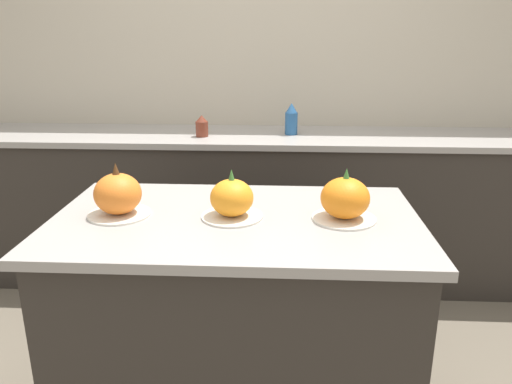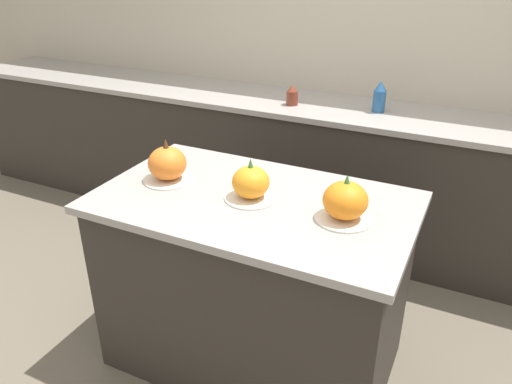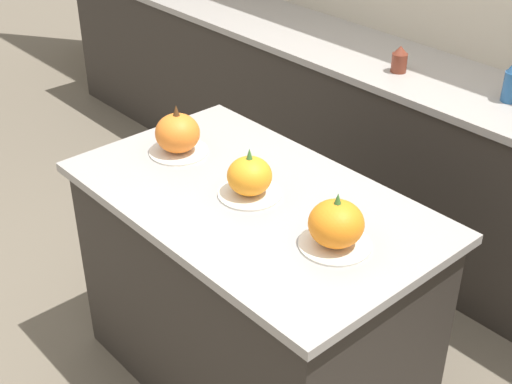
{
  "view_description": "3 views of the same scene",
  "coord_description": "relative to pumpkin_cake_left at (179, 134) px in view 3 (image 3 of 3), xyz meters",
  "views": [
    {
      "loc": [
        0.17,
        -1.7,
        1.53
      ],
      "look_at": [
        0.07,
        0.05,
        0.97
      ],
      "focal_mm": 35.0,
      "sensor_mm": 36.0,
      "label": 1
    },
    {
      "loc": [
        0.82,
        -1.68,
        1.84
      ],
      "look_at": [
        0.01,
        0.0,
        0.92
      ],
      "focal_mm": 35.0,
      "sensor_mm": 36.0,
      "label": 2
    },
    {
      "loc": [
        1.59,
        -1.39,
        2.19
      ],
      "look_at": [
        0.02,
        -0.0,
        0.91
      ],
      "focal_mm": 50.0,
      "sensor_mm": 36.0,
      "label": 3
    }
  ],
  "objects": [
    {
      "name": "back_counter",
      "position": [
        0.43,
        1.26,
        -0.49
      ],
      "size": [
        6.0,
        0.6,
        0.94
      ],
      "color": "#2D2823",
      "rests_on": "ground_plane"
    },
    {
      "name": "pumpkin_cake_left",
      "position": [
        0.0,
        0.0,
        0.0
      ],
      "size": [
        0.23,
        0.23,
        0.2
      ],
      "color": "silver",
      "rests_on": "kitchen_island"
    },
    {
      "name": "pumpkin_cake_center",
      "position": [
        0.42,
        -0.0,
        -0.01
      ],
      "size": [
        0.23,
        0.23,
        0.18
      ],
      "color": "silver",
      "rests_on": "kitchen_island"
    },
    {
      "name": "kitchen_island",
      "position": [
        0.43,
        -0.0,
        -0.52
      ],
      "size": [
        1.34,
        0.8,
        0.88
      ],
      "color": "#2D2823",
      "rests_on": "ground_plane"
    },
    {
      "name": "pumpkin_cake_right",
      "position": [
        0.82,
        -0.0,
        -0.0
      ],
      "size": [
        0.23,
        0.23,
        0.19
      ],
      "color": "silver",
      "rests_on": "kitchen_island"
    },
    {
      "name": "bottle_short",
      "position": [
        0.12,
        1.18,
        0.04
      ],
      "size": [
        0.07,
        0.07,
        0.13
      ],
      "color": "maroon",
      "rests_on": "back_counter"
    },
    {
      "name": "ground_plane",
      "position": [
        0.43,
        -0.0,
        -0.96
      ],
      "size": [
        12.0,
        12.0,
        0.0
      ],
      "primitive_type": "plane",
      "color": "#665B4C"
    }
  ]
}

